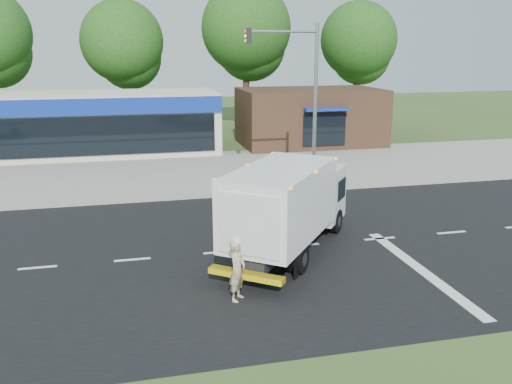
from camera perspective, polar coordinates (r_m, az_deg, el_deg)
ground at (r=19.66m, az=4.95°, el=-5.63°), size 120.00×120.00×0.00m
road_asphalt at (r=19.66m, az=4.95°, el=-5.62°), size 60.00×14.00×0.02m
sidewalk at (r=27.19m, az=-0.40°, el=0.43°), size 60.00×2.40×0.12m
parking_apron at (r=32.73m, az=-2.66°, el=2.84°), size 60.00×9.00×0.02m
lane_markings at (r=18.94m, az=10.14°, el=-6.59°), size 55.20×7.00×0.01m
ems_box_truck at (r=18.38m, az=3.45°, el=-1.03°), size 6.13×7.09×3.20m
emergency_worker at (r=15.25m, az=-1.99°, el=-8.13°), size 0.72×0.78×1.89m
retail_strip_mall at (r=37.83m, az=-18.04°, el=6.86°), size 18.00×6.20×4.00m
brown_storefront at (r=39.88m, az=5.71°, el=7.89°), size 10.00×6.70×4.00m
traffic_signal_pole at (r=26.43m, az=4.94°, el=10.66°), size 3.51×0.25×8.00m
background_trees at (r=45.89m, az=-7.25°, el=15.51°), size 36.77×7.39×12.10m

